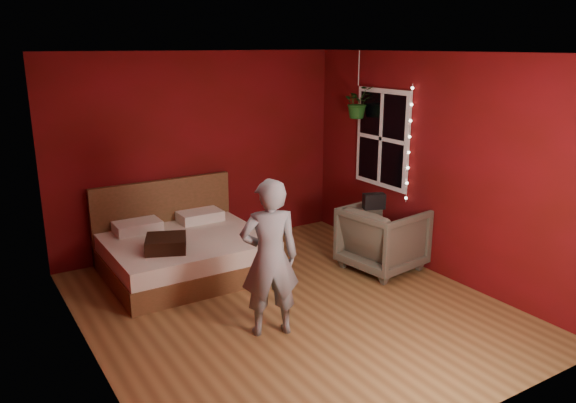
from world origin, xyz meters
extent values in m
plane|color=olive|center=(0.00, 0.00, 0.00)|extent=(4.50, 4.50, 0.00)
cube|color=maroon|center=(0.00, 2.26, 1.30)|extent=(4.00, 0.02, 2.60)
cube|color=maroon|center=(0.00, -2.26, 1.30)|extent=(4.00, 0.02, 2.60)
cube|color=maroon|center=(-2.01, 0.00, 1.30)|extent=(0.02, 4.50, 2.60)
cube|color=maroon|center=(2.01, 0.00, 1.30)|extent=(0.02, 4.50, 2.60)
cube|color=white|center=(0.00, 0.00, 2.61)|extent=(4.00, 4.50, 0.02)
cube|color=white|center=(1.97, 0.90, 1.50)|extent=(0.04, 0.97, 1.27)
cube|color=black|center=(1.96, 0.90, 1.50)|extent=(0.02, 0.85, 1.15)
cube|color=white|center=(1.95, 0.90, 1.50)|extent=(0.03, 0.05, 1.15)
cube|color=white|center=(1.95, 0.90, 1.50)|extent=(0.03, 0.85, 0.05)
cylinder|color=silver|center=(1.94, 0.38, 1.50)|extent=(0.01, 0.01, 1.45)
sphere|color=#FFF2CC|center=(1.94, 0.38, 0.83)|extent=(0.04, 0.04, 0.04)
sphere|color=#FFF2CC|center=(1.94, 0.38, 1.02)|extent=(0.04, 0.04, 0.04)
sphere|color=#FFF2CC|center=(1.94, 0.38, 1.21)|extent=(0.04, 0.04, 0.04)
sphere|color=#FFF2CC|center=(1.94, 0.38, 1.40)|extent=(0.04, 0.04, 0.04)
sphere|color=#FFF2CC|center=(1.94, 0.38, 1.60)|extent=(0.04, 0.04, 0.04)
sphere|color=#FFF2CC|center=(1.94, 0.38, 1.79)|extent=(0.04, 0.04, 0.04)
sphere|color=#FFF2CC|center=(1.94, 0.38, 1.98)|extent=(0.04, 0.04, 0.04)
sphere|color=#FFF2CC|center=(1.94, 0.38, 2.17)|extent=(0.04, 0.04, 0.04)
cube|color=brown|center=(-0.58, 1.42, 0.13)|extent=(1.84, 1.56, 0.26)
cube|color=silver|center=(-0.58, 1.42, 0.36)|extent=(1.80, 1.53, 0.20)
cube|color=brown|center=(-0.58, 2.16, 0.51)|extent=(1.84, 0.07, 1.01)
cube|color=silver|center=(-0.99, 1.94, 0.52)|extent=(0.55, 0.35, 0.13)
cube|color=silver|center=(-0.17, 1.94, 0.52)|extent=(0.55, 0.35, 0.13)
imported|color=slate|center=(-0.45, -0.35, 0.76)|extent=(0.64, 0.52, 1.52)
imported|color=#5C5748|center=(1.52, 0.30, 0.40)|extent=(0.98, 0.96, 0.79)
cube|color=black|center=(1.37, 0.32, 0.88)|extent=(0.28, 0.21, 0.18)
cube|color=#321B10|center=(-0.92, 1.14, 0.54)|extent=(0.57, 0.57, 0.15)
cylinder|color=silver|center=(1.82, 1.24, 2.38)|extent=(0.01, 0.01, 0.44)
imported|color=#1D5B1A|center=(1.82, 1.24, 1.94)|extent=(0.41, 0.36, 0.42)
camera|label=1|loc=(-2.88, -4.57, 2.68)|focal=35.00mm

